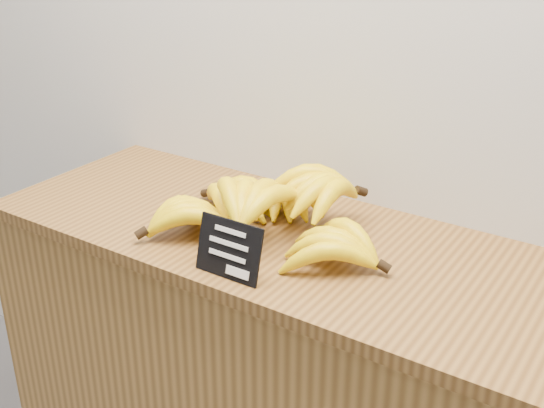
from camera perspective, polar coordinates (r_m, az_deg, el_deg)
The scene contains 4 objects.
counter at distance 1.78m, azimuth 0.93°, elevation -16.39°, with size 1.47×0.50×0.90m, color olive.
counter_top at distance 1.52m, azimuth 1.04°, elevation -2.96°, with size 1.38×0.54×0.03m, color brown.
chalkboard_sign at distance 1.33m, azimuth -3.64°, elevation -3.80°, with size 0.15×0.01×0.12m, color black.
banana_pile at distance 1.49m, azimuth -0.51°, elevation -0.41°, with size 0.58×0.41×0.13m.
Camera 1 is at (0.83, 1.61, 1.61)m, focal length 45.00 mm.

